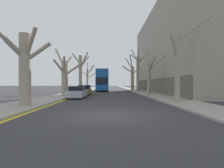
% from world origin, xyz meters
% --- Properties ---
extents(ground_plane, '(300.00, 300.00, 0.00)m').
position_xyz_m(ground_plane, '(0.00, 0.00, 0.00)').
color(ground_plane, '#333338').
extents(sidewalk_left, '(3.21, 120.00, 0.12)m').
position_xyz_m(sidewalk_left, '(-6.27, 50.00, 0.06)').
color(sidewalk_left, gray).
rests_on(sidewalk_left, ground).
extents(sidewalk_right, '(3.21, 120.00, 0.12)m').
position_xyz_m(sidewalk_right, '(6.27, 50.00, 0.06)').
color(sidewalk_right, gray).
rests_on(sidewalk_right, ground).
extents(building_facade_right, '(10.08, 33.53, 15.38)m').
position_xyz_m(building_facade_right, '(12.86, 23.57, 7.68)').
color(building_facade_right, '#9E9384').
rests_on(building_facade_right, ground).
extents(kerb_line_stripe, '(0.24, 120.00, 0.01)m').
position_xyz_m(kerb_line_stripe, '(-4.48, 50.00, 0.00)').
color(kerb_line_stripe, yellow).
rests_on(kerb_line_stripe, ground).
extents(street_tree_left_0, '(3.22, 2.73, 5.42)m').
position_xyz_m(street_tree_left_0, '(-5.82, 3.03, 2.86)').
color(street_tree_left_0, gray).
rests_on(street_tree_left_0, ground).
extents(street_tree_left_1, '(4.40, 3.67, 6.61)m').
position_xyz_m(street_tree_left_1, '(-5.85, 14.02, 2.87)').
color(street_tree_left_1, gray).
rests_on(street_tree_left_1, ground).
extents(street_tree_left_2, '(3.17, 2.23, 7.92)m').
position_xyz_m(street_tree_left_2, '(-5.70, 25.53, 4.08)').
color(street_tree_left_2, gray).
rests_on(street_tree_left_2, ground).
extents(street_tree_left_3, '(4.88, 1.73, 7.24)m').
position_xyz_m(street_tree_left_3, '(-5.64, 35.76, 3.27)').
color(street_tree_left_3, gray).
rests_on(street_tree_left_3, ground).
extents(street_tree_right_0, '(3.97, 2.93, 7.52)m').
position_xyz_m(street_tree_right_0, '(5.94, 5.70, 3.54)').
color(street_tree_right_0, gray).
rests_on(street_tree_right_0, ground).
extents(street_tree_right_1, '(2.95, 4.47, 5.71)m').
position_xyz_m(street_tree_right_1, '(5.85, 16.19, 2.73)').
color(street_tree_right_1, gray).
rests_on(street_tree_right_1, ground).
extents(street_tree_right_2, '(3.90, 3.58, 8.82)m').
position_xyz_m(street_tree_right_2, '(5.72, 25.98, 4.24)').
color(street_tree_right_2, gray).
rests_on(street_tree_right_2, ground).
extents(street_tree_right_3, '(5.28, 3.18, 8.84)m').
position_xyz_m(street_tree_right_3, '(5.84, 35.91, 3.76)').
color(street_tree_right_3, gray).
rests_on(street_tree_right_3, ground).
extents(double_decker_bus, '(2.58, 10.07, 4.70)m').
position_xyz_m(double_decker_bus, '(-1.49, 30.34, 2.65)').
color(double_decker_bus, '#19519E').
rests_on(double_decker_bus, ground).
extents(parked_car_0, '(1.76, 4.20, 1.37)m').
position_xyz_m(parked_car_0, '(-3.63, 10.77, 0.66)').
color(parked_car_0, '#9EA3AD').
rests_on(parked_car_0, ground).
extents(parked_car_1, '(1.73, 4.34, 1.45)m').
position_xyz_m(parked_car_1, '(-3.63, 16.31, 0.68)').
color(parked_car_1, olive).
rests_on(parked_car_1, ground).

